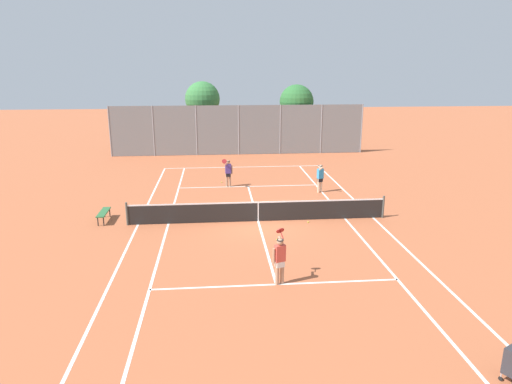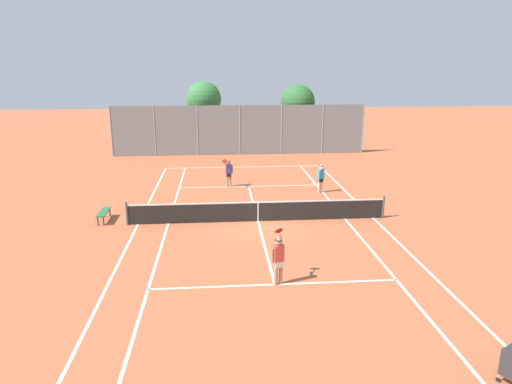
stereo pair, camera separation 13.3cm
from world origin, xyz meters
TOP-DOWN VIEW (x-y plane):
  - ground_plane at (0.00, 0.00)m, footprint 120.00×120.00m
  - court_line_markings at (0.00, 0.00)m, footprint 11.10×23.90m
  - tennis_net at (0.00, 0.00)m, footprint 12.00×0.10m
  - player_near_side at (0.11, -6.35)m, footprint 0.49×0.86m
  - player_far_left at (-1.18, 6.46)m, footprint 0.63×0.76m
  - player_far_right at (3.98, 4.73)m, footprint 0.44×0.57m
  - loose_tennis_ball_0 at (-1.57, 7.45)m, footprint 0.07×0.07m
  - loose_tennis_ball_1 at (2.27, -0.43)m, footprint 0.07×0.07m
  - loose_tennis_ball_2 at (-4.29, 0.90)m, footprint 0.07×0.07m
  - loose_tennis_ball_3 at (0.55, -2.47)m, footprint 0.07×0.07m
  - courtside_bench at (-7.14, 0.65)m, footprint 0.36×1.50m
  - back_fence at (0.00, 16.77)m, footprint 20.43×0.08m
  - tree_behind_left at (-3.01, 20.60)m, footprint 3.01×3.01m
  - tree_behind_right at (4.88, 18.38)m, footprint 2.85×2.85m

SIDE VIEW (x-z plane):
  - ground_plane at x=0.00m, z-range 0.00..0.00m
  - court_line_markings at x=0.00m, z-range 0.00..0.01m
  - loose_tennis_ball_0 at x=-1.57m, z-range 0.00..0.07m
  - loose_tennis_ball_1 at x=2.27m, z-range 0.00..0.07m
  - loose_tennis_ball_2 at x=-4.29m, z-range 0.00..0.07m
  - loose_tennis_ball_3 at x=0.55m, z-range 0.00..0.07m
  - courtside_bench at x=-7.14m, z-range 0.18..0.64m
  - tennis_net at x=0.00m, z-range -0.03..1.04m
  - player_far_right at x=3.98m, z-range 0.11..1.71m
  - player_near_side at x=0.11m, z-range 0.04..1.81m
  - player_far_left at x=-1.18m, z-range 0.04..1.81m
  - back_fence at x=0.00m, z-range 0.00..4.00m
  - tree_behind_right at x=4.88m, z-range 1.26..6.79m
  - tree_behind_left at x=-3.01m, z-range 1.26..7.00m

